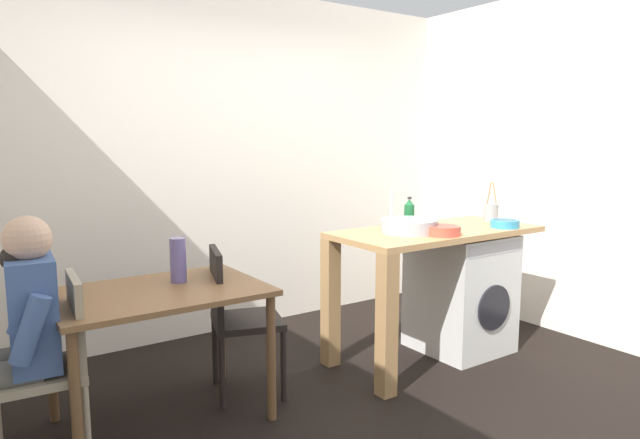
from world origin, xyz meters
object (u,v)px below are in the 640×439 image
chair_opposite (235,313)px  colander (505,223)px  dining_table (159,307)px  chair_person_seat (54,360)px  seated_person (13,332)px  vase (178,260)px  washing_machine (460,292)px  mixing_bowl (443,230)px  bottle_tall_green (409,213)px  utensil_crock (491,212)px

chair_opposite → colander: (1.89, -0.46, 0.44)m
dining_table → chair_person_seat: chair_person_seat is taller
seated_person → colander: bearing=-91.1°
chair_person_seat → vase: size_ratio=3.57×
chair_person_seat → seated_person: (-0.16, 0.01, 0.16)m
chair_person_seat → seated_person: 0.23m
seated_person → washing_machine: size_ratio=1.40×
mixing_bowl → bottle_tall_green: bearing=75.8°
dining_table → utensil_crock: (2.54, -0.12, 0.35)m
seated_person → utensil_crock: 3.27m
chair_person_seat → bottle_tall_green: size_ratio=4.32×
bottle_tall_green → utensil_crock: 0.70m
bottle_tall_green → chair_opposite: bearing=179.6°
utensil_crock → mixing_bowl: bearing=-162.3°
seated_person → vase: size_ratio=4.76×
chair_opposite → vase: (-0.33, 0.03, 0.36)m
chair_person_seat → mixing_bowl: bearing=-92.1°
chair_person_seat → seated_person: size_ratio=0.75×
dining_table → mixing_bowl: (1.76, -0.37, 0.31)m
colander → seated_person: bearing=174.4°
bottle_tall_green → chair_person_seat: bearing=-176.0°
seated_person → mixing_bowl: 2.50m
washing_machine → mixing_bowl: mixing_bowl is taller
mixing_bowl → colander: size_ratio=1.16×
washing_machine → mixing_bowl: size_ratio=3.71×
dining_table → seated_person: bearing=-172.5°
seated_person → washing_machine: bearing=-87.1°
seated_person → vase: 0.90m
washing_machine → utensil_crock: bearing=8.1°
chair_person_seat → washing_machine: bearing=-87.0°
chair_person_seat → utensil_crock: utensil_crock is taller
seated_person → chair_person_seat: bearing=-90.0°
dining_table → washing_machine: (2.18, -0.17, -0.21)m
dining_table → vase: vase is taller
chair_opposite → colander: bearing=93.5°
chair_person_seat → washing_machine: 2.72m
seated_person → washing_machine: (2.88, -0.08, -0.24)m
chair_person_seat → bottle_tall_green: 2.47m
chair_person_seat → colander: (2.91, -0.29, 0.44)m
bottle_tall_green → dining_table: bearing=-178.1°
chair_person_seat → mixing_bowl: mixing_bowl is taller
seated_person → bottle_tall_green: 2.60m
utensil_crock → dining_table: bearing=177.2°
mixing_bowl → utensil_crock: (0.78, 0.25, 0.03)m
utensil_crock → washing_machine: bearing=-171.9°
seated_person → colander: 3.10m
colander → vase: size_ratio=0.79×
dining_table → mixing_bowl: size_ratio=4.75×
bottle_tall_green → colander: (0.49, -0.45, -0.06)m
mixing_bowl → colander: 0.60m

